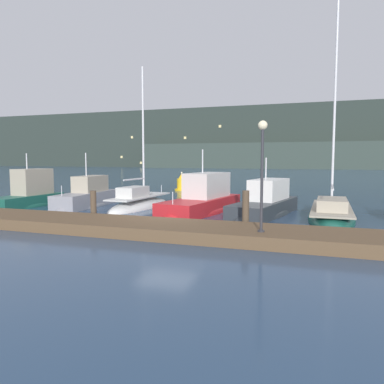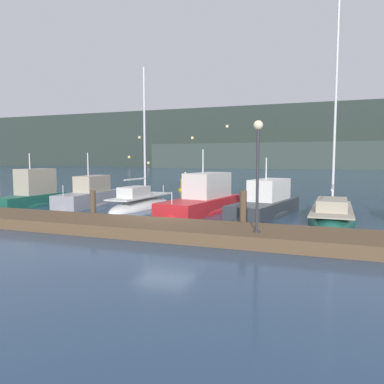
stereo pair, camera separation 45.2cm
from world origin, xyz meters
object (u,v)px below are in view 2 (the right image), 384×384
(sailboat_berth_3, at_px, (140,205))
(sailboat_berth_6, at_px, (332,217))
(motorboat_berth_2, at_px, (88,201))
(motorboat_berth_4, at_px, (203,206))
(dock_lamppost, at_px, (258,158))
(motorboat_berth_5, at_px, (265,210))
(channel_buoy, at_px, (185,184))
(motorboat_berth_1, at_px, (31,199))

(sailboat_berth_3, bearing_deg, sailboat_berth_6, -3.10)
(motorboat_berth_2, height_order, motorboat_berth_4, motorboat_berth_4)
(motorboat_berth_4, xyz_separation_m, dock_lamppost, (4.33, -6.91, 2.66))
(motorboat_berth_5, xyz_separation_m, sailboat_berth_6, (3.30, -0.29, -0.18))
(sailboat_berth_6, xyz_separation_m, channel_buoy, (-12.83, 12.92, 0.51))
(motorboat_berth_1, distance_m, sailboat_berth_6, 17.86)
(sailboat_berth_3, relative_size, motorboat_berth_5, 1.26)
(motorboat_berth_5, height_order, channel_buoy, motorboat_berth_5)
(sailboat_berth_6, xyz_separation_m, dock_lamppost, (-2.44, -6.72, 2.91))
(motorboat_berth_2, relative_size, sailboat_berth_6, 0.50)
(motorboat_berth_1, relative_size, sailboat_berth_6, 0.45)
(sailboat_berth_3, height_order, channel_buoy, sailboat_berth_3)
(dock_lamppost, bearing_deg, motorboat_berth_5, 97.04)
(motorboat_berth_5, relative_size, sailboat_berth_6, 0.59)
(motorboat_berth_1, xyz_separation_m, dock_lamppost, (15.39, -5.74, 2.58))
(sailboat_berth_6, bearing_deg, motorboat_berth_5, 175.01)
(motorboat_berth_4, height_order, sailboat_berth_6, sailboat_berth_6)
(channel_buoy, bearing_deg, dock_lamppost, -62.13)
(dock_lamppost, bearing_deg, motorboat_berth_2, 149.99)
(motorboat_berth_5, height_order, dock_lamppost, dock_lamppost)
(sailboat_berth_3, xyz_separation_m, motorboat_berth_4, (4.14, -0.41, 0.20))
(motorboat_berth_2, height_order, channel_buoy, motorboat_berth_2)
(sailboat_berth_3, height_order, sailboat_berth_6, sailboat_berth_6)
(motorboat_berth_1, bearing_deg, channel_buoy, 70.22)
(motorboat_berth_5, bearing_deg, sailboat_berth_6, -4.99)
(motorboat_berth_1, relative_size, dock_lamppost, 1.43)
(motorboat_berth_2, bearing_deg, motorboat_berth_4, 0.27)
(channel_buoy, bearing_deg, sailboat_berth_6, -45.21)
(channel_buoy, bearing_deg, motorboat_berth_1, -109.78)
(sailboat_berth_6, distance_m, dock_lamppost, 7.72)
(sailboat_berth_3, distance_m, channel_buoy, 12.49)
(motorboat_berth_1, distance_m, motorboat_berth_5, 14.58)
(motorboat_berth_2, relative_size, motorboat_berth_5, 0.85)
(motorboat_berth_4, bearing_deg, channel_buoy, 115.46)
(motorboat_berth_1, height_order, sailboat_berth_6, sailboat_berth_6)
(motorboat_berth_2, bearing_deg, motorboat_berth_5, 0.72)
(sailboat_berth_3, bearing_deg, motorboat_berth_5, -2.28)
(sailboat_berth_3, xyz_separation_m, motorboat_berth_5, (7.60, -0.30, 0.13))
(motorboat_berth_2, bearing_deg, sailboat_berth_6, -0.60)
(sailboat_berth_3, height_order, motorboat_berth_5, sailboat_berth_3)
(motorboat_berth_4, relative_size, sailboat_berth_6, 0.63)
(motorboat_berth_1, bearing_deg, sailboat_berth_3, 12.80)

